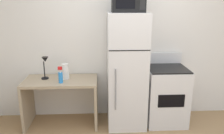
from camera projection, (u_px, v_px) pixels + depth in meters
The scene contains 8 objects.
wall_back_white at pixel (124, 40), 3.72m from camera, with size 5.00×0.10×2.60m, color white.
desk at pixel (61, 93), 3.53m from camera, with size 1.12×0.58×0.75m.
desk_lamp at pixel (45, 64), 3.43m from camera, with size 0.14×0.12×0.35m.
paper_towel_roll at pixel (65, 71), 3.48m from camera, with size 0.11×0.11×0.24m, color white.
spray_bottle at pixel (61, 76), 3.31m from camera, with size 0.06×0.06×0.25m.
refrigerator at pixel (126, 71), 3.46m from camera, with size 0.58×0.65×1.76m.
microwave at pixel (128, 3), 3.17m from camera, with size 0.46×0.35×0.26m.
oven_range at pixel (165, 95), 3.62m from camera, with size 0.62×0.61×1.10m.
Camera 1 is at (-0.39, -1.98, 1.89)m, focal length 36.15 mm.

